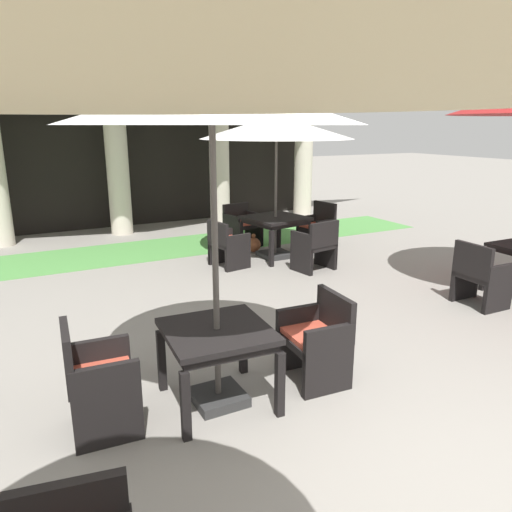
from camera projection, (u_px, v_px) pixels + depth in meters
The scene contains 15 objects.
ground_plane at pixel (439, 499), 3.16m from camera, with size 60.00×60.00×0.00m, color gray.
background_pavilion at pixel (111, 85), 10.15m from camera, with size 10.91×2.48×4.28m.
lawn_strip at pixel (143, 250), 9.41m from camera, with size 12.71×1.68×0.01m, color #519347.
patio_table_near_foreground at pixel (275, 222), 8.81m from camera, with size 1.14×1.14×0.76m.
patio_umbrella_near_foreground at pixel (277, 128), 8.37m from camera, with size 2.71×2.71×2.61m.
patio_chair_near_foreground_east at pixel (317, 228), 9.50m from camera, with size 0.60×0.69×0.91m.
patio_chair_near_foreground_south at pixel (316, 246), 8.05m from camera, with size 0.70×0.60×0.86m.
patio_chair_near_foreground_north at pixel (242, 226), 9.70m from camera, with size 0.70×0.65×0.84m.
patio_chair_near_foreground_west at pixel (227, 245), 8.26m from camera, with size 0.59×0.67×0.81m.
patio_chair_mid_left_west at pixel (480, 277), 6.46m from camera, with size 0.51×0.62×0.88m.
patio_table_mid_right at pixel (217, 339), 4.13m from camera, with size 0.94×0.94×0.71m.
patio_umbrella_mid_right at pixel (212, 104), 3.62m from camera, with size 2.33×2.33×2.79m.
patio_chair_mid_right_east at pixel (317, 340), 4.56m from camera, with size 0.56×0.64×0.85m.
patio_chair_mid_right_west at pixel (98, 383), 3.79m from camera, with size 0.56×0.58×0.92m.
terracotta_urn at pixel (254, 245), 9.30m from camera, with size 0.27×0.27×0.36m.
Camera 1 is at (-2.29, -1.76, 2.38)m, focal length 33.73 mm.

